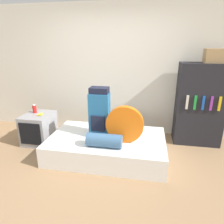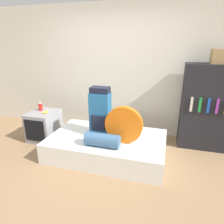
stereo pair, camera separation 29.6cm
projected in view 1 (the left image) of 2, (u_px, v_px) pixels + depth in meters
The scene contains 11 objects.
ground_plane at pixel (89, 177), 2.89m from camera, with size 16.00×16.00×0.00m, color #997551.
wall_back at pixel (112, 71), 4.11m from camera, with size 8.00×0.05×2.60m.
bed at pixel (107, 146), 3.42m from camera, with size 1.93×1.18×0.34m.
backpack at pixel (99, 113), 3.31m from camera, with size 0.33×0.26×0.83m.
tent_bag at pixel (125, 124), 3.11m from camera, with size 0.59×0.10×0.59m.
sleeping_roll at pixel (104, 140), 3.02m from camera, with size 0.54×0.21×0.21m.
television at pixel (39, 128), 3.85m from camera, with size 0.51×0.61×0.57m.
canister at pixel (34, 109), 3.83m from camera, with size 0.07×0.07×0.16m.
banana_bunch at pixel (41, 114), 3.73m from camera, with size 0.11×0.15×0.03m.
bookshelf at pixel (199, 105), 3.70m from camera, with size 0.83×0.46×1.52m.
cardboard_box at pixel (214, 56), 3.39m from camera, with size 0.32×0.24×0.24m.
Camera 1 is at (0.77, -2.33, 1.82)m, focal length 32.00 mm.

